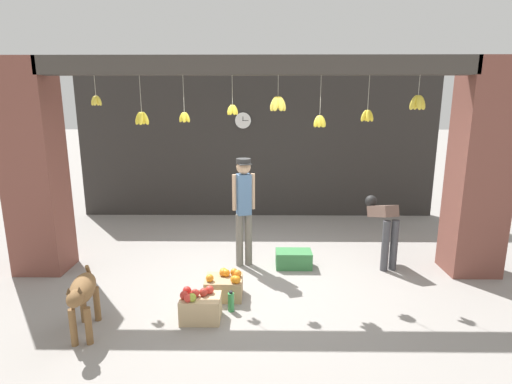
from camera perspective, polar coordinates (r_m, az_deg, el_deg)
The scene contains 13 objects.
ground_plane at distance 5.78m, azimuth -0.05°, elevation -12.24°, with size 60.00×60.00×0.00m, color gray.
shop_back_wall at distance 8.54m, azimuth 0.21°, elevation 6.55°, with size 7.56×0.12×3.02m, color #2D2B28.
shop_pillar_left at distance 6.45m, azimuth -29.07°, elevation 2.85°, with size 0.70×0.60×3.02m, color brown.
shop_pillar_right at distance 6.39m, azimuth 29.33°, elevation 2.74°, with size 0.70×0.60×3.02m, color brown.
storefront_awning at distance 5.36m, azimuth 0.22°, elevation 17.19°, with size 5.66×0.30×0.92m.
dog at distance 4.70m, azimuth -23.54°, elevation -13.14°, with size 0.37×0.88×0.69m.
shopkeeper at distance 5.91m, azimuth -1.76°, elevation -1.70°, with size 0.33×0.29×1.64m.
worker_stooping at distance 6.30m, azimuth 17.78°, elevation -4.30°, with size 0.36×0.76×1.00m.
fruit_crate_oranges at distance 5.23m, azimuth -4.52°, elevation -13.18°, with size 0.47×0.38×0.35m.
fruit_crate_apples at distance 4.78m, azimuth -8.02°, elevation -15.87°, with size 0.45×0.34×0.37m.
produce_box_green at distance 6.12m, azimuth 5.40°, elevation -9.51°, with size 0.53×0.32×0.25m, color #387A42.
water_bottle at distance 4.93m, azimuth -3.59°, elevation -15.38°, with size 0.08×0.08×0.26m.
wall_clock at distance 8.43m, azimuth -1.87°, elevation 10.18°, with size 0.35×0.03×0.35m.
Camera 1 is at (0.06, -5.23, 2.46)m, focal length 28.00 mm.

